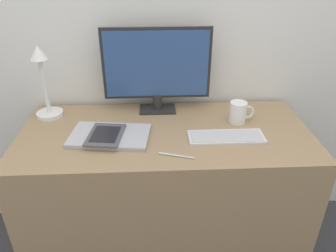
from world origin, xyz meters
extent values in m
cube|color=silver|center=(0.00, 0.58, 1.20)|extent=(3.60, 0.05, 2.40)
cube|color=#997A56|center=(0.00, 0.23, 0.38)|extent=(1.32, 0.60, 0.76)
cube|color=#262626|center=(-0.03, 0.44, 0.76)|extent=(0.18, 0.11, 0.01)
cylinder|color=#262626|center=(-0.03, 0.44, 0.81)|extent=(0.05, 0.05, 0.07)
cube|color=#262626|center=(-0.03, 0.45, 1.00)|extent=(0.52, 0.01, 0.35)
cube|color=#2D4C84|center=(-0.03, 0.44, 1.00)|extent=(0.49, 0.01, 0.32)
cube|color=silver|center=(0.26, 0.15, 0.76)|extent=(0.33, 0.12, 0.01)
cube|color=#B7B7BC|center=(0.26, 0.15, 0.77)|extent=(0.31, 0.10, 0.00)
cube|color=#A3A3A8|center=(-0.25, 0.18, 0.76)|extent=(0.36, 0.25, 0.01)
cube|color=#B2B2B7|center=(-0.25, 0.18, 0.77)|extent=(0.36, 0.25, 0.01)
cube|color=#4C4C51|center=(-0.26, 0.16, 0.78)|extent=(0.17, 0.21, 0.01)
cube|color=black|center=(-0.26, 0.16, 0.79)|extent=(0.13, 0.15, 0.00)
cylinder|color=white|center=(-0.56, 0.41, 0.77)|extent=(0.13, 0.13, 0.02)
cylinder|color=white|center=(-0.56, 0.41, 0.91)|extent=(0.02, 0.02, 0.27)
cone|color=white|center=(-0.56, 0.41, 1.08)|extent=(0.08, 0.08, 0.06)
cylinder|color=white|center=(0.35, 0.30, 0.81)|extent=(0.08, 0.08, 0.10)
torus|color=white|center=(0.39, 0.30, 0.81)|extent=(0.07, 0.01, 0.07)
cylinder|color=silver|center=(0.04, 0.02, 0.76)|extent=(0.14, 0.05, 0.01)
camera|label=1|loc=(-0.05, -1.06, 1.50)|focal=35.00mm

